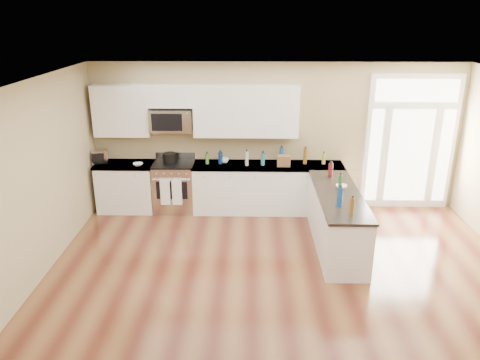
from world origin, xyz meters
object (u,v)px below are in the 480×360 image
at_px(kitchen_range, 175,187).
at_px(toaster_oven, 100,156).
at_px(peninsula_cabinet, 337,222).
at_px(stockpot, 170,157).

bearing_deg(kitchen_range, toaster_oven, 177.97).
xyz_separation_m(peninsula_cabinet, toaster_oven, (-4.27, 1.50, 0.63)).
relative_size(peninsula_cabinet, stockpot, 8.99).
distance_m(peninsula_cabinet, kitchen_range, 3.21).
bearing_deg(kitchen_range, peninsula_cabinet, -26.80).
distance_m(stockpot, toaster_oven, 1.33).
bearing_deg(stockpot, kitchen_range, -38.10).
height_order(peninsula_cabinet, stockpot, stockpot).
distance_m(kitchen_range, toaster_oven, 1.52).
distance_m(peninsula_cabinet, toaster_oven, 4.57).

